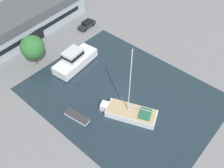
# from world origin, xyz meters

# --- Properties ---
(ground_plane) EXTENTS (440.00, 440.00, 0.00)m
(ground_plane) POSITION_xyz_m (0.00, 0.00, 0.00)
(ground_plane) COLOR slate
(water_canal) EXTENTS (24.88, 32.12, 0.01)m
(water_canal) POSITION_xyz_m (0.00, 0.00, 0.00)
(water_canal) COLOR #1E2D38
(water_canal) RESTS_ON ground
(warehouse_building) EXTENTS (31.35, 13.00, 5.86)m
(warehouse_building) POSITION_xyz_m (0.03, 29.27, 2.97)
(warehouse_building) COLOR #99A8B2
(warehouse_building) RESTS_ON ground
(quay_tree_near_building) EXTENTS (4.58, 4.58, 6.40)m
(quay_tree_near_building) POSITION_xyz_m (-4.97, 18.02, 4.10)
(quay_tree_near_building) COLOR brown
(quay_tree_near_building) RESTS_ON ground
(parked_car) EXTENTS (4.62, 2.03, 1.65)m
(parked_car) POSITION_xyz_m (10.65, 19.65, 0.83)
(parked_car) COLOR #1E2328
(parked_car) RESTS_ON ground
(sailboat_moored) EXTENTS (6.03, 9.49, 13.71)m
(sailboat_moored) POSITION_xyz_m (-2.70, -3.93, 0.76)
(sailboat_moored) COLOR white
(sailboat_moored) RESTS_ON water_canal
(motor_cruiser) EXTENTS (9.81, 4.71, 3.94)m
(motor_cruiser) POSITION_xyz_m (-0.32, 11.75, 1.44)
(motor_cruiser) COLOR white
(motor_cruiser) RESTS_ON water_canal
(small_dinghy) EXTENTS (2.01, 4.72, 0.59)m
(small_dinghy) POSITION_xyz_m (-8.78, 2.28, 0.30)
(small_dinghy) COLOR white
(small_dinghy) RESTS_ON water_canal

